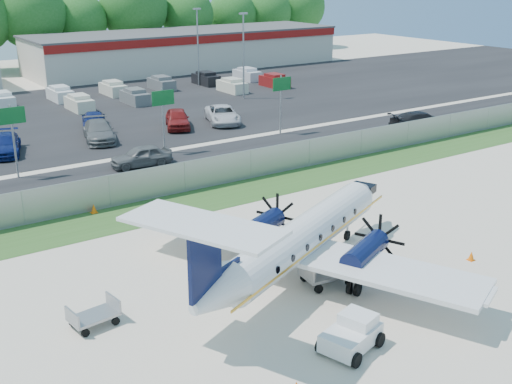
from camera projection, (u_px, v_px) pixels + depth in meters
ground at (328, 274)px, 29.75m from camera, size 170.00×170.00×0.00m
grass_verge at (201, 201)px, 39.14m from camera, size 170.00×4.00×0.02m
access_road at (152, 172)px, 44.62m from camera, size 170.00×8.00×0.02m
parking_lot at (56, 118)px, 61.05m from camera, size 170.00×32.00×0.02m
perimeter_fence at (185, 177)px, 40.38m from camera, size 120.00×0.06×1.99m
building_east at (187, 49)px, 91.14m from camera, size 44.40×12.40×5.24m
sign_left at (12, 126)px, 42.26m from camera, size 1.80×0.26×5.00m
sign_mid at (163, 107)px, 48.08m from camera, size 1.80×0.26×5.00m
sign_right at (281, 92)px, 53.89m from camera, size 1.80×0.26×5.00m
light_pole_ne at (243, 50)px, 68.34m from camera, size 0.90×0.35×9.09m
light_pole_se at (198, 42)px, 76.17m from camera, size 0.90×0.35×9.09m
aircraft at (301, 238)px, 28.63m from camera, size 16.74×16.24×5.21m
pushback_tug at (352, 334)px, 23.74m from camera, size 2.68×2.28×1.28m
baggage_cart_near at (94, 315)px, 25.29m from camera, size 2.01×1.36×0.99m
baggage_cart_far at (327, 272)px, 28.66m from camera, size 2.43×1.67×1.19m
cone_nose at (471, 256)px, 31.09m from camera, size 0.33×0.33×0.47m
cone_starboard_wing at (94, 209)px, 37.11m from camera, size 0.38×0.38×0.54m
road_car_mid at (142, 166)px, 46.04m from camera, size 4.54×2.19×1.50m
road_car_east at (420, 130)px, 56.21m from camera, size 6.15×3.65×1.67m
parked_car_b at (6, 154)px, 48.98m from camera, size 3.58×5.65×1.53m
parked_car_c at (100, 141)px, 52.80m from camera, size 3.70×6.04×1.63m
parked_car_d at (178, 128)px, 57.07m from camera, size 3.83×5.37×1.70m
parked_car_e at (223, 123)px, 58.94m from camera, size 4.49×6.27×1.59m
parked_car_g at (95, 127)px, 57.39m from camera, size 3.50×5.37×1.45m
far_parking_rows at (41, 109)px, 64.97m from camera, size 56.00×10.00×1.60m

